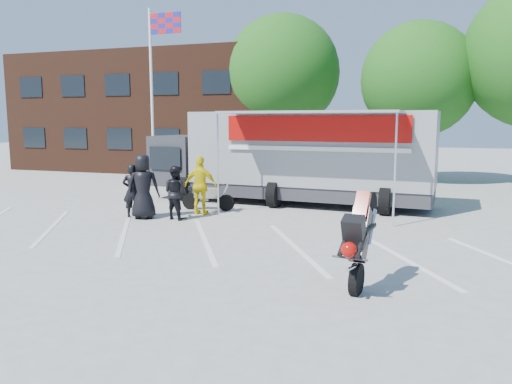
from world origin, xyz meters
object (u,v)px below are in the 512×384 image
Objects in this scene: spectator_hivis at (201,186)px; tree_left at (283,73)px; parked_motorcycle at (208,210)px; flagpole at (156,75)px; transporter_truck at (296,204)px; spectator_leather_b at (132,191)px; spectator_leather_a at (143,186)px; stunt_bike_rider at (365,284)px; tree_mid at (419,80)px; spectator_leather_c at (176,192)px.

tree_left is at bearing -89.94° from spectator_hivis.
flagpole is at bearing 38.67° from parked_motorcycle.
spectator_leather_b reaches higher than transporter_truck.
transporter_truck is 5.21× the size of spectator_leather_a.
tree_mid is at bearing 95.97° from stunt_bike_rider.
spectator_leather_a is 1.21× the size of spectator_leather_c.
tree_mid is at bearing -37.44° from parked_motorcycle.
spectator_leather_c is (-2.82, -3.96, 0.83)m from transporter_truck.
spectator_leather_a is 1.06× the size of spectator_hivis.
spectator_leather_a is (-1.29, -1.99, 1.01)m from parked_motorcycle.
tree_mid is 16.99m from stunt_bike_rider.
spectator_leather_a is (-7.26, 4.20, 1.01)m from stunt_bike_rider.
tree_left reaches higher than tree_mid.
transporter_truck reaches higher than stunt_bike_rider.
tree_left is at bearing -115.45° from spectator_leather_a.
spectator_leather_c reaches higher than stunt_bike_rider.
spectator_leather_a reaches higher than spectator_hivis.
spectator_leather_a is (-0.76, -13.05, -4.56)m from tree_left.
spectator_leather_b is (-1.17, -13.02, -4.72)m from tree_left.
parked_motorcycle is at bearing -85.64° from spectator_hivis.
spectator_leather_a is at bearing 37.75° from spectator_hivis.
flagpole is 0.93× the size of tree_left.
tree_mid is 0.73× the size of transporter_truck.
stunt_bike_rider is 1.15× the size of spectator_leather_b.
spectator_hivis reaches higher than spectator_leather_c.
stunt_bike_rider is 0.97× the size of spectator_leather_a.
spectator_leather_b is at bearing -66.37° from flagpole.
tree_mid is at bearing -143.77° from spectator_leather_b.
parked_motorcycle is (4.77, -5.06, -5.05)m from flagpole.
flagpole is at bearing 162.24° from transporter_truck.
spectator_leather_b is at bearing -124.20° from tree_mid.
spectator_leather_a is at bearing 157.69° from stunt_bike_rider.
flagpole is at bearing -125.28° from tree_left.
transporter_truck is at bearing -131.68° from spectator_hivis.
spectator_leather_b is (-7.67, 4.22, 0.84)m from stunt_bike_rider.
flagpole is 8.65m from spectator_hivis.
parked_motorcycle is at bearing -87.26° from tree_left.
transporter_truck is 5.60× the size of parked_motorcycle.
tree_mid reaches higher than transporter_truck.
transporter_truck is at bearing -154.74° from spectator_leather_b.
tree_mid is at bearing -8.13° from tree_left.
flagpole is 8.84m from spectator_leather_a.
tree_mid is at bearing 23.97° from flagpole.
transporter_truck is (7.29, -2.84, -5.05)m from flagpole.
parked_motorcycle is 0.96× the size of stunt_bike_rider.
tree_left is 13.84m from spectator_leather_a.
spectator_hivis is (0.63, -11.85, -4.62)m from tree_left.
parked_motorcycle is 0.93× the size of spectator_leather_a.
flagpole is at bearing -85.95° from spectator_leather_b.
flagpole is 8.75m from spectator_leather_b.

